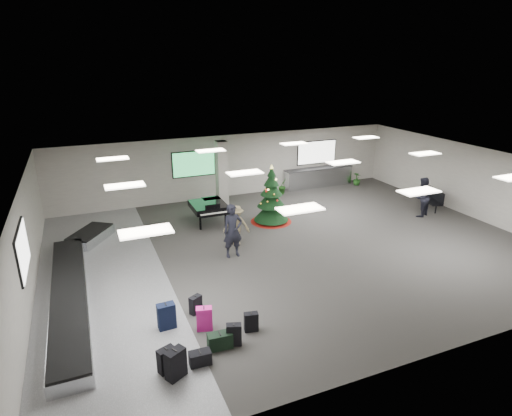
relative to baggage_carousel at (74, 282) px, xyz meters
name	(u,v)px	position (x,y,z in m)	size (l,w,h in m)	color
ground	(294,246)	(7.84, 0.08, -0.21)	(18.00, 18.00, 0.00)	#363431
room_envelope	(278,185)	(7.46, 0.75, 2.12)	(18.02, 14.02, 3.21)	beige
baggage_carousel	(74,282)	(0.00, 0.00, 0.00)	(2.28, 9.71, 0.43)	silver
service_counter	(318,177)	(12.84, 6.73, 0.33)	(4.05, 0.65, 1.08)	silver
suitcase_0	(176,364)	(2.06, -5.22, 0.15)	(0.54, 0.45, 0.75)	black
suitcase_1	(234,334)	(3.68, -4.63, 0.08)	(0.43, 0.31, 0.61)	black
pink_suitcase	(204,319)	(3.17, -3.72, 0.12)	(0.47, 0.34, 0.68)	#DC1C8C
suitcase_3	(196,305)	(3.16, -2.87, 0.06)	(0.41, 0.35, 0.55)	black
navy_suitcase	(167,316)	(2.26, -3.26, 0.15)	(0.48, 0.30, 0.75)	black
suitcase_5	(167,360)	(1.91, -4.94, 0.10)	(0.46, 0.36, 0.63)	black
green_duffel	(220,341)	(3.31, -4.61, -0.01)	(0.64, 0.35, 0.43)	black
suitcase_7	(251,322)	(4.30, -4.25, 0.06)	(0.40, 0.26, 0.56)	black
black_duffel	(200,358)	(2.69, -5.01, -0.04)	(0.53, 0.31, 0.36)	black
christmas_tree	(271,203)	(8.14, 2.84, 0.67)	(1.82, 1.82, 2.59)	maroon
grand_piano	(209,207)	(5.56, 3.71, 0.54)	(1.47, 1.86, 1.06)	black
bench	(432,198)	(15.96, 1.40, 0.34)	(0.98, 1.62, 0.98)	black
traveler_a	(233,231)	(5.41, 0.21, 0.78)	(0.73, 0.48, 1.99)	black
traveler_b	(236,225)	(5.89, 1.16, 0.58)	(1.02, 0.59, 1.58)	#8C7D57
traveler_bench	(422,197)	(14.72, 0.82, 0.70)	(0.89, 0.69, 1.83)	black
potted_plant_left	(283,186)	(10.41, 6.31, 0.22)	(0.47, 0.38, 0.86)	#174616
potted_plant_right	(357,179)	(15.02, 6.14, 0.15)	(0.41, 0.41, 0.73)	#174616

